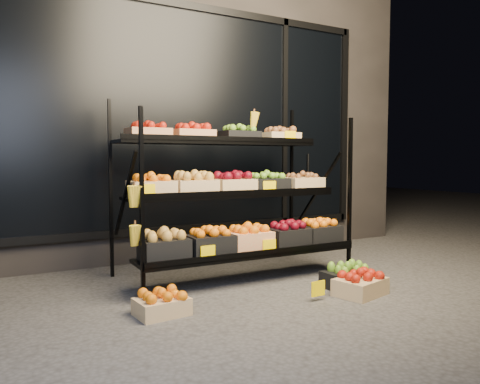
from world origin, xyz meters
TOP-DOWN VIEW (x-y plane):
  - ground at (0.00, 0.00)m, footprint 24.00×24.00m
  - building at (0.00, 2.59)m, footprint 6.00×2.08m
  - display_rack at (-0.01, 0.60)m, footprint 2.18×1.02m
  - tag_floor_b at (0.19, -0.40)m, footprint 0.13×0.01m
  - floor_crate_left at (-0.99, -0.12)m, footprint 0.38×0.30m
  - floor_crate_midright at (0.60, -0.43)m, footprint 0.47×0.39m
  - floor_crate_right at (0.67, -0.21)m, footprint 0.42×0.32m

SIDE VIEW (x-z plane):
  - ground at x=0.00m, z-range 0.00..0.00m
  - tag_floor_b at x=0.19m, z-range 0.00..0.12m
  - floor_crate_left at x=-0.99m, z-range -0.01..0.18m
  - floor_crate_midright at x=0.60m, z-range -0.01..0.20m
  - floor_crate_right at x=0.67m, z-range -0.01..0.20m
  - display_rack at x=-0.01m, z-range -0.06..1.64m
  - building at x=0.00m, z-range 0.00..3.50m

